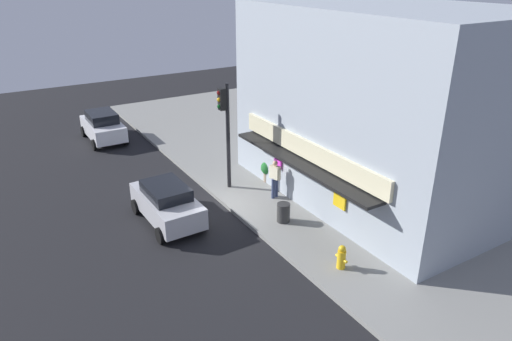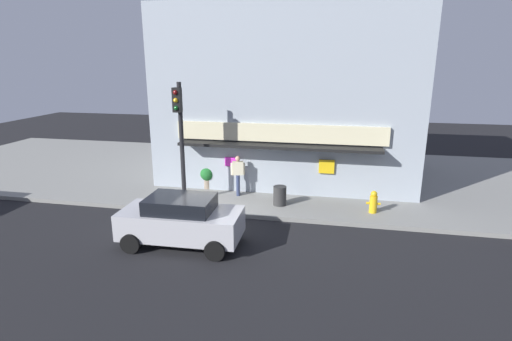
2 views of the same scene
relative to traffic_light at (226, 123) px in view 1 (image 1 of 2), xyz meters
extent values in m
plane|color=black|center=(1.59, -0.89, -3.33)|extent=(54.92, 54.92, 0.00)
cube|color=gray|center=(1.59, 5.14, -3.24)|extent=(36.62, 12.06, 0.17)
cube|color=#9EA8B2|center=(3.74, 5.67, 0.91)|extent=(11.89, 7.71, 8.15)
cube|color=beige|center=(3.74, 1.74, -0.41)|extent=(9.04, 0.16, 0.77)
cube|color=black|center=(3.74, 1.39, -0.91)|extent=(8.56, 0.90, 0.12)
cube|color=#E533CC|center=(1.59, 1.76, -1.78)|extent=(0.52, 0.08, 0.40)
cube|color=yellow|center=(5.80, 1.76, -1.78)|extent=(0.65, 0.08, 0.59)
cylinder|color=black|center=(0.00, 0.11, -0.70)|extent=(0.18, 0.18, 4.92)
cube|color=black|center=(0.00, -0.14, 1.09)|extent=(0.32, 0.28, 0.95)
sphere|color=maroon|center=(0.00, -0.29, 1.39)|extent=(0.18, 0.18, 0.18)
sphere|color=yellow|center=(0.00, -0.29, 1.09)|extent=(0.18, 0.18, 0.18)
sphere|color=#0F4C19|center=(0.00, -0.29, 0.79)|extent=(0.18, 0.18, 0.18)
cylinder|color=gold|center=(7.68, 0.31, -2.82)|extent=(0.30, 0.30, 0.68)
sphere|color=gold|center=(7.68, 0.31, -2.40)|extent=(0.25, 0.25, 0.25)
cylinder|color=gold|center=(7.47, 0.31, -2.79)|extent=(0.12, 0.10, 0.10)
cylinder|color=gold|center=(7.89, 0.31, -2.79)|extent=(0.12, 0.10, 0.10)
cylinder|color=#2D2D2D|center=(4.00, 0.44, -2.76)|extent=(0.53, 0.53, 0.79)
cylinder|color=navy|center=(2.05, 1.22, -2.70)|extent=(0.20, 0.20, 0.93)
cylinder|color=navy|center=(2.00, 1.42, -2.70)|extent=(0.20, 0.20, 0.93)
cube|color=beige|center=(2.03, 1.32, -1.94)|extent=(0.52, 0.36, 0.59)
sphere|color=tan|center=(2.03, 1.32, -1.51)|extent=(0.22, 0.22, 0.22)
cylinder|color=beige|center=(2.28, 1.39, -1.97)|extent=(0.12, 0.12, 0.53)
cylinder|color=beige|center=(1.77, 1.25, -1.97)|extent=(0.12, 0.12, 0.53)
cylinder|color=gray|center=(0.41, 1.98, -2.95)|extent=(0.41, 0.41, 0.41)
sphere|color=#1E6628|center=(0.41, 1.98, -2.46)|extent=(0.67, 0.67, 0.67)
cube|color=#B7B7BC|center=(1.30, -3.46, -2.58)|extent=(3.97, 1.84, 0.87)
cube|color=black|center=(1.30, -3.46, -1.91)|extent=(2.16, 1.52, 0.47)
cylinder|color=black|center=(2.66, -2.56, -3.01)|extent=(0.64, 0.23, 0.64)
cylinder|color=black|center=(2.69, -4.31, -3.01)|extent=(0.64, 0.23, 0.64)
cylinder|color=black|center=(-0.10, -2.62, -3.01)|extent=(0.64, 0.23, 0.64)
cylinder|color=black|center=(-0.06, -4.37, -3.01)|extent=(0.64, 0.23, 0.64)
cube|color=silver|center=(-9.98, -3.09, -2.58)|extent=(3.95, 1.81, 0.86)
cube|color=black|center=(-9.98, -3.09, -1.86)|extent=(2.14, 1.52, 0.58)
cylinder|color=black|center=(-8.60, -2.19, -3.01)|extent=(0.64, 0.22, 0.64)
cylinder|color=black|center=(-8.60, -3.99, -3.01)|extent=(0.64, 0.22, 0.64)
cylinder|color=black|center=(-11.36, -2.19, -3.01)|extent=(0.64, 0.22, 0.64)
cylinder|color=black|center=(-11.37, -3.99, -3.01)|extent=(0.64, 0.22, 0.64)
camera|label=1|loc=(17.63, -9.15, 6.37)|focal=32.87mm
camera|label=2|loc=(6.12, -14.90, 2.59)|focal=28.06mm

